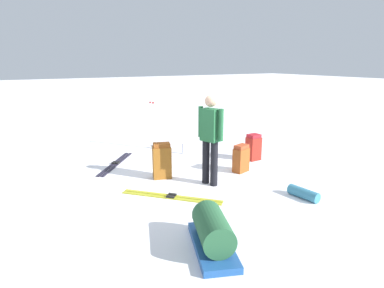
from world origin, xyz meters
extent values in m
plane|color=white|center=(0.00, 0.00, 0.00)|extent=(80.00, 80.00, 0.00)
cylinder|color=black|center=(-0.38, -0.09, 0.42)|extent=(0.14, 0.14, 0.85)
cylinder|color=black|center=(-0.57, -0.15, 0.42)|extent=(0.14, 0.14, 0.85)
cube|color=#205C33|center=(-0.47, -0.12, 1.15)|extent=(0.39, 0.31, 0.60)
cylinder|color=#205C33|center=(-0.24, -0.05, 1.18)|extent=(0.09, 0.09, 0.58)
cylinder|color=#205C33|center=(-0.70, -0.19, 1.18)|extent=(0.09, 0.09, 0.58)
sphere|color=tan|center=(-0.47, -0.12, 1.59)|extent=(0.22, 0.22, 0.22)
cube|color=#211D2C|center=(1.60, 1.03, 0.01)|extent=(1.41, 1.15, 0.02)
cube|color=black|center=(1.60, 1.03, 0.04)|extent=(0.15, 0.14, 0.03)
cube|color=#211D2C|center=(1.66, 1.11, 0.01)|extent=(1.41, 1.15, 0.02)
cube|color=black|center=(1.66, 1.11, 0.04)|extent=(0.15, 0.14, 0.03)
cube|color=#ADAC27|center=(-0.65, 0.77, 0.01)|extent=(1.34, 1.29, 0.02)
cube|color=black|center=(-0.65, 0.77, 0.04)|extent=(0.14, 0.14, 0.03)
cube|color=#ADAC27|center=(-0.72, 0.84, 0.01)|extent=(1.34, 1.29, 0.02)
cube|color=black|center=(-0.72, 0.84, 0.04)|extent=(0.14, 0.14, 0.03)
cube|color=#A12219|center=(0.34, -1.87, 0.27)|extent=(0.27, 0.31, 0.54)
cube|color=#AA1D26|center=(0.34, -1.87, 0.58)|extent=(0.24, 0.28, 0.08)
cube|color=brown|center=(0.29, 0.53, 0.32)|extent=(0.32, 0.41, 0.64)
cube|color=brown|center=(0.29, 0.53, 0.68)|extent=(0.29, 0.37, 0.08)
cube|color=#96441A|center=(-0.20, -1.08, 0.25)|extent=(0.30, 0.38, 0.51)
cube|color=#A23E21|center=(-0.20, -1.08, 0.55)|extent=(0.27, 0.35, 0.08)
cylinder|color=#ADB8B9|center=(2.43, -0.23, 0.60)|extent=(0.02, 0.02, 1.20)
sphere|color=#A51919|center=(2.43, -0.23, 1.23)|extent=(0.05, 0.05, 0.05)
cylinder|color=black|center=(2.43, -0.23, 0.06)|extent=(0.07, 0.07, 0.01)
cylinder|color=#ADB8B9|center=(2.54, -0.20, 0.60)|extent=(0.02, 0.02, 1.20)
sphere|color=#A51919|center=(2.54, -0.20, 1.23)|extent=(0.05, 0.05, 0.05)
cylinder|color=black|center=(2.54, -0.20, 0.06)|extent=(0.07, 0.07, 0.01)
cube|color=#1F4E92|center=(-2.36, 1.06, 0.04)|extent=(1.20, 0.81, 0.09)
cylinder|color=#265835|center=(-2.36, 1.06, 0.29)|extent=(0.87, 0.65, 0.40)
cylinder|color=teal|center=(-1.84, -1.15, 0.09)|extent=(0.57, 0.24, 0.18)
cylinder|color=#A9AEBE|center=(1.62, -0.68, 0.13)|extent=(0.07, 0.07, 0.26)
camera|label=1|loc=(-5.38, 3.10, 2.30)|focal=30.51mm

